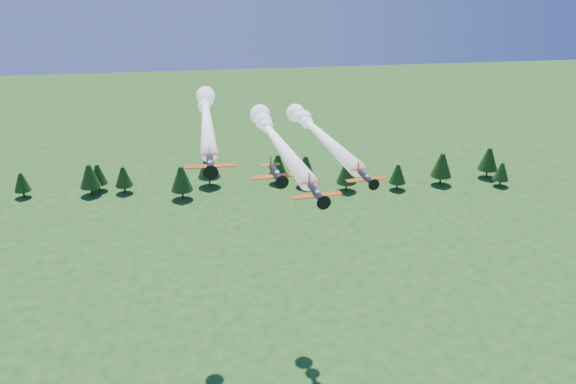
{
  "coord_description": "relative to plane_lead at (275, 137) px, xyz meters",
  "views": [
    {
      "loc": [
        -12.46,
        -86.24,
        82.21
      ],
      "look_at": [
        -0.92,
        0.0,
        45.45
      ],
      "focal_mm": 40.0,
      "sensor_mm": 36.0,
      "label": 1
    }
  ],
  "objects": [
    {
      "name": "plane_left",
      "position": [
        -11.02,
        9.24,
        1.7
      ],
      "size": [
        7.21,
        44.42,
        3.7
      ],
      "rotation": [
        0.0,
        0.0,
        0.01
      ],
      "color": "black",
      "rests_on": "ground"
    },
    {
      "name": "plane_right",
      "position": [
        9.17,
        11.4,
        -2.89
      ],
      "size": [
        10.25,
        41.99,
        3.7
      ],
      "rotation": [
        0.0,
        0.0,
        0.14
      ],
      "color": "black",
      "rests_on": "ground"
    },
    {
      "name": "plane_lead",
      "position": [
        0.0,
        0.0,
        0.0
      ],
      "size": [
        9.57,
        42.73,
        3.7
      ],
      "rotation": [
        0.0,
        0.0,
        0.11
      ],
      "color": "black",
      "rests_on": "ground"
    },
    {
      "name": "treeline",
      "position": [
        3.83,
        95.65,
        -42.75
      ],
      "size": [
        173.35,
        19.15,
        11.88
      ],
      "color": "#382314",
      "rests_on": "ground"
    },
    {
      "name": "plane_slot",
      "position": [
        -0.61,
        -6.97,
        -3.67
      ],
      "size": [
        7.85,
        8.52,
        2.75
      ],
      "rotation": [
        0.0,
        0.0,
        0.11
      ],
      "color": "black",
      "rests_on": "ground"
    }
  ]
}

